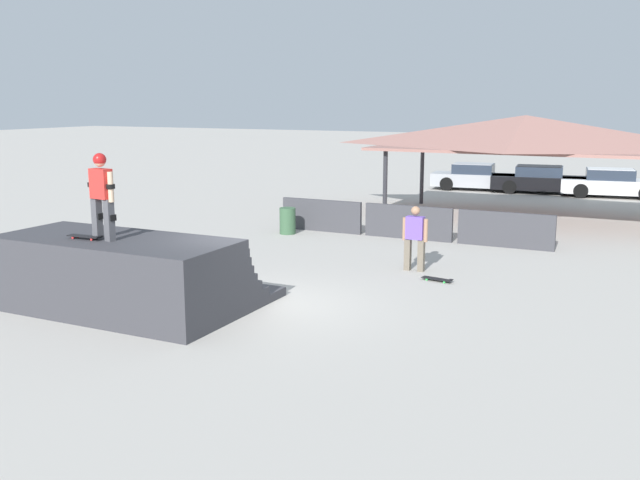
{
  "coord_description": "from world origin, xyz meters",
  "views": [
    {
      "loc": [
        7.54,
        -12.4,
        4.27
      ],
      "look_at": [
        -0.11,
        3.24,
        0.85
      ],
      "focal_mm": 40.0,
      "sensor_mm": 36.0,
      "label": 1
    }
  ],
  "objects_px": {
    "skateboard_on_deck": "(86,236)",
    "skateboard_on_ground": "(438,279)",
    "parked_car_black": "(541,180)",
    "parked_car_white": "(612,184)",
    "skater_on_deck": "(101,190)",
    "parked_car_silver": "(475,177)",
    "bystander_walking": "(415,235)",
    "trash_bin": "(288,221)"
  },
  "relations": [
    {
      "from": "bystander_walking",
      "to": "trash_bin",
      "type": "bearing_deg",
      "value": -29.62
    },
    {
      "from": "skater_on_deck",
      "to": "parked_car_silver",
      "type": "relative_size",
      "value": 0.41
    },
    {
      "from": "bystander_walking",
      "to": "trash_bin",
      "type": "xyz_separation_m",
      "value": [
        -5.35,
        3.08,
        -0.5
      ]
    },
    {
      "from": "trash_bin",
      "to": "parked_car_black",
      "type": "distance_m",
      "value": 15.35
    },
    {
      "from": "parked_car_silver",
      "to": "skateboard_on_ground",
      "type": "bearing_deg",
      "value": -84.57
    },
    {
      "from": "skateboard_on_deck",
      "to": "parked_car_silver",
      "type": "bearing_deg",
      "value": 82.21
    },
    {
      "from": "skater_on_deck",
      "to": "parked_car_silver",
      "type": "distance_m",
      "value": 23.68
    },
    {
      "from": "skater_on_deck",
      "to": "parked_car_black",
      "type": "xyz_separation_m",
      "value": [
        4.67,
        23.67,
        -1.93
      ]
    },
    {
      "from": "skateboard_on_deck",
      "to": "skater_on_deck",
      "type": "bearing_deg",
      "value": 12.92
    },
    {
      "from": "skateboard_on_deck",
      "to": "parked_car_white",
      "type": "distance_m",
      "value": 25.09
    },
    {
      "from": "skater_on_deck",
      "to": "parked_car_white",
      "type": "relative_size",
      "value": 0.38
    },
    {
      "from": "bystander_walking",
      "to": "trash_bin",
      "type": "distance_m",
      "value": 6.19
    },
    {
      "from": "skater_on_deck",
      "to": "skateboard_on_ground",
      "type": "xyz_separation_m",
      "value": [
        5.23,
        5.53,
        -2.47
      ]
    },
    {
      "from": "skateboard_on_ground",
      "to": "parked_car_white",
      "type": "relative_size",
      "value": 0.17
    },
    {
      "from": "skater_on_deck",
      "to": "skateboard_on_deck",
      "type": "distance_m",
      "value": 1.01
    },
    {
      "from": "parked_car_silver",
      "to": "parked_car_white",
      "type": "relative_size",
      "value": 0.93
    },
    {
      "from": "parked_car_silver",
      "to": "trash_bin",
      "type": "bearing_deg",
      "value": -106.33
    },
    {
      "from": "skateboard_on_deck",
      "to": "trash_bin",
      "type": "height_order",
      "value": "skateboard_on_deck"
    },
    {
      "from": "bystander_walking",
      "to": "parked_car_silver",
      "type": "relative_size",
      "value": 0.39
    },
    {
      "from": "skateboard_on_deck",
      "to": "parked_car_black",
      "type": "relative_size",
      "value": 0.17
    },
    {
      "from": "skater_on_deck",
      "to": "trash_bin",
      "type": "relative_size",
      "value": 2.03
    },
    {
      "from": "skateboard_on_ground",
      "to": "trash_bin",
      "type": "xyz_separation_m",
      "value": [
        -6.22,
        3.88,
        0.37
      ]
    },
    {
      "from": "parked_car_black",
      "to": "parked_car_white",
      "type": "distance_m",
      "value": 3.08
    },
    {
      "from": "parked_car_silver",
      "to": "skater_on_deck",
      "type": "bearing_deg",
      "value": -99.84
    },
    {
      "from": "parked_car_silver",
      "to": "skateboard_on_deck",
      "type": "bearing_deg",
      "value": -100.74
    },
    {
      "from": "skateboard_on_deck",
      "to": "skateboard_on_ground",
      "type": "height_order",
      "value": "skateboard_on_deck"
    },
    {
      "from": "skater_on_deck",
      "to": "parked_car_black",
      "type": "height_order",
      "value": "skater_on_deck"
    },
    {
      "from": "trash_bin",
      "to": "parked_car_black",
      "type": "xyz_separation_m",
      "value": [
        5.66,
        14.27,
        0.18
      ]
    },
    {
      "from": "skater_on_deck",
      "to": "bystander_walking",
      "type": "bearing_deg",
      "value": 63.39
    },
    {
      "from": "skater_on_deck",
      "to": "skateboard_on_ground",
      "type": "relative_size",
      "value": 2.19
    },
    {
      "from": "parked_car_silver",
      "to": "parked_car_black",
      "type": "distance_m",
      "value": 3.08
    },
    {
      "from": "bystander_walking",
      "to": "parked_car_silver",
      "type": "xyz_separation_m",
      "value": [
        -2.76,
        17.23,
        -0.32
      ]
    },
    {
      "from": "skater_on_deck",
      "to": "bystander_walking",
      "type": "relative_size",
      "value": 1.04
    },
    {
      "from": "skateboard_on_ground",
      "to": "skater_on_deck",
      "type": "bearing_deg",
      "value": -123.79
    },
    {
      "from": "skateboard_on_deck",
      "to": "skateboard_on_ground",
      "type": "relative_size",
      "value": 0.99
    },
    {
      "from": "skater_on_deck",
      "to": "parked_car_black",
      "type": "relative_size",
      "value": 0.37
    },
    {
      "from": "trash_bin",
      "to": "parked_car_silver",
      "type": "bearing_deg",
      "value": 79.64
    },
    {
      "from": "skater_on_deck",
      "to": "bystander_walking",
      "type": "height_order",
      "value": "skater_on_deck"
    },
    {
      "from": "bystander_walking",
      "to": "parked_car_black",
      "type": "height_order",
      "value": "bystander_walking"
    },
    {
      "from": "skateboard_on_ground",
      "to": "trash_bin",
      "type": "distance_m",
      "value": 7.34
    },
    {
      "from": "skater_on_deck",
      "to": "skateboard_on_deck",
      "type": "bearing_deg",
      "value": -156.11
    },
    {
      "from": "parked_car_black",
      "to": "parked_car_white",
      "type": "bearing_deg",
      "value": -8.33
    }
  ]
}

